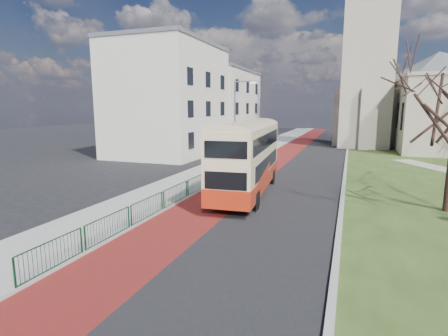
% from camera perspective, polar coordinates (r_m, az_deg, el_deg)
% --- Properties ---
extents(ground, '(160.00, 160.00, 0.00)m').
position_cam_1_polar(ground, '(17.25, -2.75, -8.85)').
color(ground, black).
rests_on(ground, ground).
extents(road_carriageway, '(9.00, 120.00, 0.01)m').
position_cam_1_polar(road_carriageway, '(35.83, 11.90, 0.76)').
color(road_carriageway, black).
rests_on(road_carriageway, ground).
extents(bus_lane, '(3.40, 120.00, 0.01)m').
position_cam_1_polar(bus_lane, '(36.29, 7.68, 1.00)').
color(bus_lane, '#591414').
rests_on(bus_lane, ground).
extents(pavement_west, '(4.00, 120.00, 0.12)m').
position_cam_1_polar(pavement_west, '(37.25, 1.96, 1.39)').
color(pavement_west, gray).
rests_on(pavement_west, ground).
extents(kerb_west, '(0.25, 120.00, 0.13)m').
position_cam_1_polar(kerb_west, '(36.69, 4.93, 1.24)').
color(kerb_west, '#999993').
rests_on(kerb_west, ground).
extents(kerb_east, '(0.25, 80.00, 0.13)m').
position_cam_1_polar(kerb_east, '(37.47, 19.32, 0.90)').
color(kerb_east, '#999993').
rests_on(kerb_east, ground).
extents(pedestrian_railing, '(0.07, 24.00, 1.12)m').
position_cam_1_polar(pedestrian_railing, '(21.78, -5.90, -3.41)').
color(pedestrian_railing, '#0D3A1E').
rests_on(pedestrian_railing, ground).
extents(gothic_church, '(16.38, 18.00, 40.00)m').
position_cam_1_polar(gothic_church, '(53.98, 27.56, 16.86)').
color(gothic_church, '#A19882').
rests_on(gothic_church, ground).
extents(street_block_near, '(10.30, 14.30, 13.00)m').
position_cam_1_polar(street_block_near, '(42.28, -9.03, 11.05)').
color(street_block_near, silver).
rests_on(street_block_near, ground).
extents(street_block_far, '(10.30, 16.30, 11.50)m').
position_cam_1_polar(street_block_far, '(56.83, -1.10, 10.07)').
color(street_block_far, beige).
rests_on(street_block_far, ground).
extents(streetlamp, '(2.13, 0.18, 8.00)m').
position_cam_1_polar(streetlamp, '(34.76, 2.01, 8.29)').
color(streetlamp, gray).
rests_on(streetlamp, pavement_west).
extents(bus, '(3.41, 11.03, 4.54)m').
position_cam_1_polar(bus, '(22.16, 3.86, 2.21)').
color(bus, '#A9260F').
rests_on(bus, ground).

